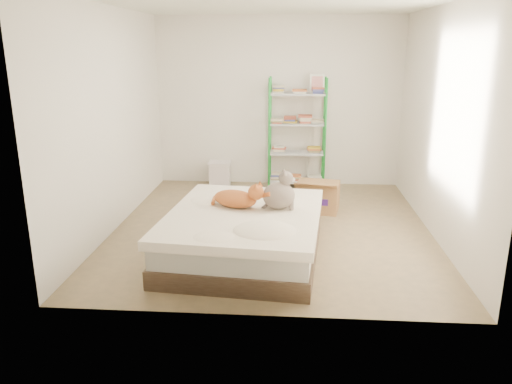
# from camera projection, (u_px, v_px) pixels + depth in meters

# --- Properties ---
(room) EXTENTS (3.81, 4.21, 2.61)m
(room) POSITION_uv_depth(u_px,v_px,m) (273.00, 122.00, 5.77)
(room) COLOR #967D53
(room) RESTS_ON ground
(bed) EXTENTS (1.71, 2.06, 0.49)m
(bed) POSITION_uv_depth(u_px,v_px,m) (244.00, 234.00, 5.24)
(bed) COLOR brown
(bed) RESTS_ON ground
(orange_cat) EXTENTS (0.65, 0.49, 0.23)m
(orange_cat) POSITION_uv_depth(u_px,v_px,m) (235.00, 197.00, 5.29)
(orange_cat) COLOR #CC6421
(orange_cat) RESTS_ON bed
(grey_cat) EXTENTS (0.40, 0.35, 0.42)m
(grey_cat) POSITION_uv_depth(u_px,v_px,m) (279.00, 190.00, 5.21)
(grey_cat) COLOR gray
(grey_cat) RESTS_ON bed
(shelf_unit) EXTENTS (0.88, 0.36, 1.74)m
(shelf_unit) POSITION_uv_depth(u_px,v_px,m) (297.00, 134.00, 7.68)
(shelf_unit) COLOR green
(shelf_unit) RESTS_ON ground
(cardboard_box) EXTENTS (0.63, 0.62, 0.45)m
(cardboard_box) POSITION_uv_depth(u_px,v_px,m) (318.00, 196.00, 6.72)
(cardboard_box) COLOR olive
(cardboard_box) RESTS_ON ground
(white_bin) EXTENTS (0.35, 0.31, 0.40)m
(white_bin) POSITION_uv_depth(u_px,v_px,m) (220.00, 174.00, 7.87)
(white_bin) COLOR silver
(white_bin) RESTS_ON ground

